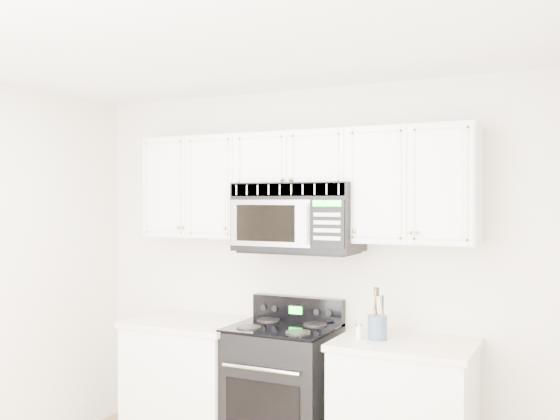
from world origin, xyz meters
The scene contains 9 objects.
room centered at (0.00, 0.00, 1.30)m, with size 3.51×3.51×2.61m.
base_cabinet_left centered at (-0.80, 1.44, 0.43)m, with size 0.86×0.65×0.92m.
base_cabinet_right centered at (0.80, 1.44, 0.43)m, with size 0.86×0.65×0.92m.
range centered at (-0.06, 1.46, 0.48)m, with size 0.70×0.64×1.10m.
upper_cabinets centered at (0.00, 1.58, 1.93)m, with size 2.44×0.37×0.75m.
microwave centered at (0.03, 1.53, 1.68)m, with size 0.85×0.47×0.47m.
utensil_crock centered at (0.63, 1.40, 1.00)m, with size 0.12×0.12×0.33m.
shaker_salt centered at (0.52, 1.37, 0.97)m, with size 0.04×0.04×0.10m.
shaker_pepper centered at (0.63, 1.40, 0.97)m, with size 0.04×0.04×0.09m.
Camera 1 is at (1.79, -2.37, 1.79)m, focal length 40.00 mm.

